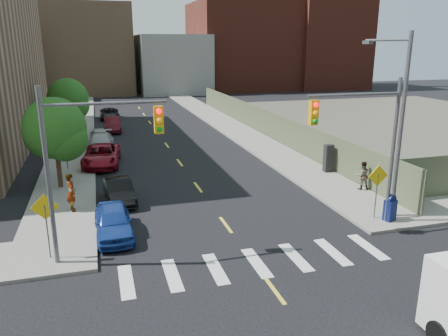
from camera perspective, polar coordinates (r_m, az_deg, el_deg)
ground at (r=14.69m, az=9.66°, el=-19.26°), size 160.00×160.00×0.00m
sidewalk_nw at (r=52.91m, az=-18.53°, el=5.98°), size 3.50×73.00×0.15m
sidewalk_ne at (r=54.51m, az=-1.95°, el=7.06°), size 3.50×73.00×0.15m
fence_north at (r=42.17m, az=5.07°, el=6.03°), size 0.12×44.00×2.50m
gravel_lot at (r=53.41m, az=23.05°, el=5.57°), size 36.00×42.00×0.06m
bg_bldg_midwest at (r=82.71m, az=-17.13°, el=14.55°), size 14.00×16.00×15.00m
bg_bldg_center at (r=81.91m, az=-6.91°, el=13.36°), size 12.00×16.00×10.00m
bg_bldg_east at (r=87.17m, az=2.25°, el=15.57°), size 18.00×18.00×16.00m
bg_bldg_fareast at (r=91.71m, az=12.58°, el=15.86°), size 14.00×16.00×18.00m
smokestack at (r=93.84m, az=15.04°, el=18.76°), size 1.80×1.80×28.00m
signal_nw at (r=17.15m, az=-17.29°, el=2.09°), size 4.59×0.30×7.00m
signal_ne at (r=20.67m, az=18.08°, el=4.27°), size 4.59×0.30×7.00m
streetlight_ne at (r=22.56m, az=21.66°, el=6.64°), size 0.25×3.70×9.00m
warn_sign_nw at (r=18.50m, az=-22.28°, el=-5.65°), size 1.06×0.06×2.83m
warn_sign_ne at (r=22.35m, az=19.40°, el=-1.73°), size 1.06×0.06×2.83m
warn_sign_midwest at (r=31.45m, az=-20.03°, el=3.13°), size 1.06×0.06×2.83m
tree_west_near at (r=27.31m, az=-21.20°, el=4.40°), size 3.66×3.64×5.52m
tree_west_far at (r=42.11m, az=-19.69°, el=8.23°), size 3.66×3.64×5.52m
parked_car_blue at (r=20.46m, az=-14.26°, el=-6.80°), size 1.72×4.09×1.38m
parked_car_black at (r=24.70m, az=-13.52°, el=-2.91°), size 1.73×3.99×1.28m
parked_car_red at (r=32.44m, az=-15.70°, el=1.59°), size 2.99×5.54×1.48m
parked_car_silver at (r=37.11m, az=-15.84°, el=3.26°), size 2.41×4.95×1.39m
parked_car_white at (r=40.12m, az=-15.91°, el=4.08°), size 1.87×3.86×1.27m
parked_car_maroon at (r=45.07m, az=-14.37°, el=5.56°), size 1.54×4.42×1.46m
parked_car_grey at (r=52.72m, az=-14.72°, el=6.87°), size 2.13×4.60×1.28m
mailbox at (r=22.63m, az=20.88°, el=-4.87°), size 0.65×0.57×1.33m
payphone at (r=29.96m, az=13.46°, el=1.26°), size 0.56×0.46×1.85m
pedestrian_west at (r=23.56m, az=-19.31°, el=-3.02°), size 0.64×0.82×1.98m
pedestrian_east at (r=26.86m, az=17.63°, el=-0.93°), size 0.93×0.79×1.67m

